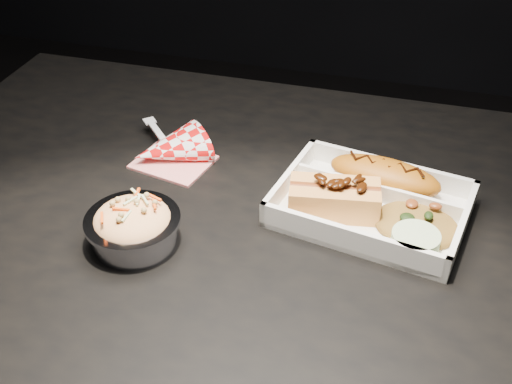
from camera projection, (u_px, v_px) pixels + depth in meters
dining_table at (275, 270)px, 0.92m from camera, size 1.20×0.80×0.75m
food_tray at (371, 208)px, 0.87m from camera, size 0.28×0.22×0.04m
fried_pastry at (385, 175)px, 0.90m from camera, size 0.17×0.09×0.04m
hotdog at (334, 196)px, 0.86m from camera, size 0.13×0.08×0.06m
fried_rice_mound at (417, 218)px, 0.83m from camera, size 0.13×0.11×0.03m
cupcake_liner at (415, 243)px, 0.80m from camera, size 0.06×0.06×0.03m
foil_coleslaw_cup at (133, 225)px, 0.81m from camera, size 0.12×0.12×0.07m
napkin_fork at (169, 150)px, 0.98m from camera, size 0.15×0.15×0.10m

